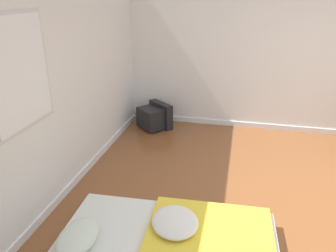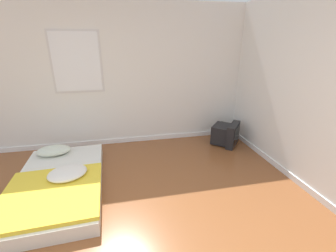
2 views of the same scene
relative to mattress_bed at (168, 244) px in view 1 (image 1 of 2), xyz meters
The scene contains 5 objects.
ground_plane 1.63m from the mattress_bed, 62.86° to the right, with size 20.00×20.00×0.00m, color brown.
wall_back 2.00m from the mattress_bed, 63.11° to the left, with size 7.52×0.08×2.60m.
wall_right 3.81m from the mattress_bed, 23.43° to the right, with size 0.08×8.12×2.60m.
mattress_bed is the anchor object (origin of this frame).
crt_tv 3.04m from the mattress_bed, 17.46° to the left, with size 0.66×0.66×0.44m.
Camera 1 is at (-3.03, 0.92, 2.26)m, focal length 35.00 mm.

